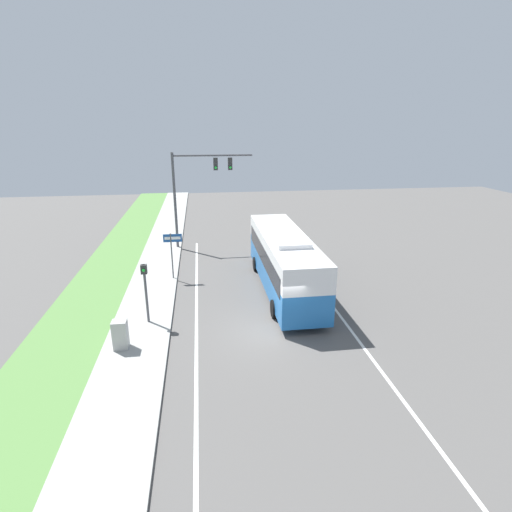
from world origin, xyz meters
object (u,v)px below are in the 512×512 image
(bus, at_px, (284,259))
(signal_gantry, at_px, (197,182))
(pedestrian_signal, at_px, (145,284))
(street_sign, at_px, (172,248))
(utility_cabinet, at_px, (120,335))

(bus, xyz_separation_m, signal_gantry, (-4.81, 9.17, 3.22))
(signal_gantry, distance_m, pedestrian_signal, 13.01)
(street_sign, bearing_deg, utility_cabinet, -102.52)
(bus, xyz_separation_m, pedestrian_signal, (-7.33, -3.22, 0.16))
(signal_gantry, xyz_separation_m, street_sign, (-1.60, -6.66, -3.06))
(pedestrian_signal, height_order, utility_cabinet, pedestrian_signal)
(street_sign, relative_size, utility_cabinet, 2.34)
(signal_gantry, bearing_deg, bus, -62.31)
(pedestrian_signal, distance_m, street_sign, 5.80)
(pedestrian_signal, relative_size, street_sign, 1.02)
(bus, height_order, pedestrian_signal, bus)
(bus, bearing_deg, pedestrian_signal, -156.29)
(pedestrian_signal, height_order, street_sign, pedestrian_signal)
(bus, height_order, utility_cabinet, bus)
(signal_gantry, bearing_deg, utility_cabinet, -102.98)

